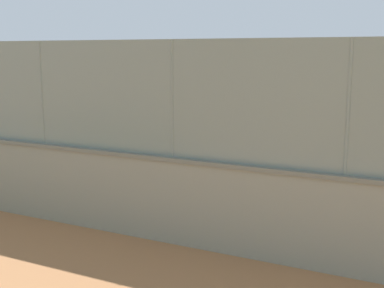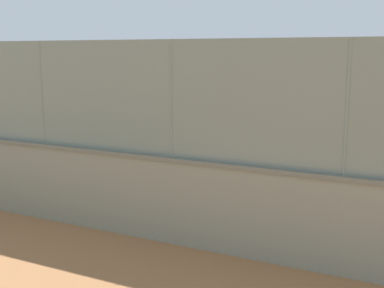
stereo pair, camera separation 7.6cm
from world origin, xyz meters
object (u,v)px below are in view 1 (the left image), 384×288
object	(u,v)px
player_near_wall_returning	(174,162)
spare_ball_by_wall	(199,213)
sports_ball	(83,181)
player_foreground_swinging	(67,158)

from	to	relation	value
player_near_wall_returning	spare_ball_by_wall	distance (m)	1.77
sports_ball	spare_ball_by_wall	distance (m)	2.75
player_foreground_swinging	player_near_wall_returning	bearing A→B (deg)	-171.04
sports_ball	player_near_wall_returning	bearing A→B (deg)	-113.71
player_near_wall_returning	sports_ball	distance (m)	2.55
player_foreground_swinging	sports_ball	size ratio (longest dim) A/B	14.09
sports_ball	spare_ball_by_wall	world-z (taller)	sports_ball
player_near_wall_returning	spare_ball_by_wall	xyz separation A→B (m)	(-1.20, 0.93, -0.90)
sports_ball	spare_ball_by_wall	xyz separation A→B (m)	(-2.22, -1.40, -0.82)
player_foreground_swinging	sports_ball	bearing A→B (deg)	138.79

